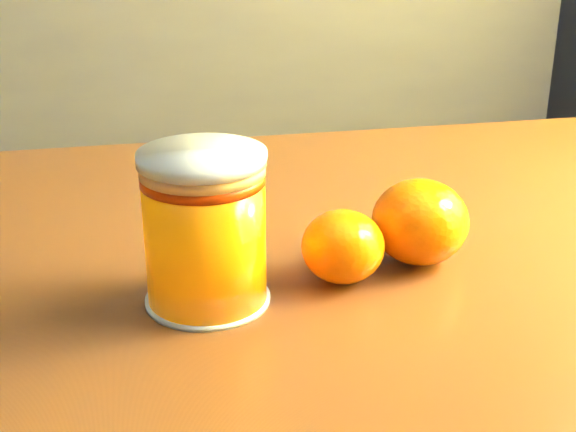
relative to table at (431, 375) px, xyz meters
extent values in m
cube|color=brown|center=(0.00, 0.00, 0.08)|extent=(1.05, 0.77, 0.04)
cylinder|color=orange|center=(-0.18, -0.01, 0.14)|extent=(0.08, 0.08, 0.09)
cylinder|color=#EEAB61|center=(-0.18, -0.01, 0.19)|extent=(0.08, 0.08, 0.01)
cylinder|color=silver|center=(-0.18, -0.01, 0.20)|extent=(0.08, 0.08, 0.01)
ellipsoid|color=orange|center=(-0.08, 0.00, 0.12)|extent=(0.06, 0.06, 0.05)
ellipsoid|color=orange|center=(-0.01, 0.01, 0.13)|extent=(0.08, 0.08, 0.06)
camera|label=1|loc=(-0.25, -0.50, 0.36)|focal=50.00mm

